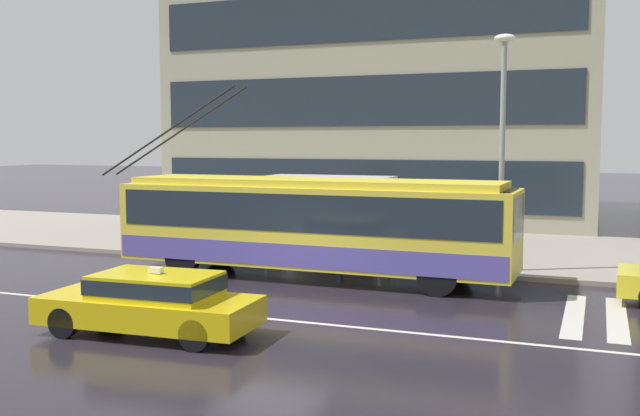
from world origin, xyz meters
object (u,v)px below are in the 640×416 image
at_px(pedestrian_approaching_curb, 341,212).
at_px(street_lamp, 502,133).
at_px(taxi_oncoming_near, 152,300).
at_px(pedestrian_at_shelter, 285,201).
at_px(trolleybus, 313,223).
at_px(bus_shelter, 331,196).

height_order(pedestrian_approaching_curb, street_lamp, street_lamp).
distance_m(taxi_oncoming_near, pedestrian_approaching_curb, 9.39).
bearing_deg(pedestrian_at_shelter, taxi_oncoming_near, -80.46).
relative_size(trolleybus, pedestrian_at_shelter, 6.21).
distance_m(trolleybus, street_lamp, 6.06).
bearing_deg(pedestrian_approaching_curb, bus_shelter, 126.00).
distance_m(trolleybus, pedestrian_approaching_curb, 2.43).
bearing_deg(pedestrian_approaching_curb, trolleybus, -89.89).
distance_m(bus_shelter, street_lamp, 6.10).
relative_size(trolleybus, bus_shelter, 3.04).
bearing_deg(bus_shelter, taxi_oncoming_near, -90.59).
bearing_deg(bus_shelter, trolleybus, -78.42).
bearing_deg(street_lamp, bus_shelter, 169.45).
xyz_separation_m(pedestrian_at_shelter, street_lamp, (7.57, -1.56, 2.32)).
distance_m(pedestrian_approaching_curb, street_lamp, 5.56).
xyz_separation_m(taxi_oncoming_near, pedestrian_approaching_curb, (0.79, 9.31, 0.97)).
xyz_separation_m(bus_shelter, pedestrian_at_shelter, (-1.91, 0.50, -0.27)).
height_order(trolleybus, pedestrian_approaching_curb, trolleybus).
bearing_deg(trolleybus, taxi_oncoming_near, -96.60).
relative_size(pedestrian_approaching_curb, street_lamp, 0.29).
bearing_deg(street_lamp, pedestrian_approaching_curb, 178.74).
height_order(pedestrian_at_shelter, street_lamp, street_lamp).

